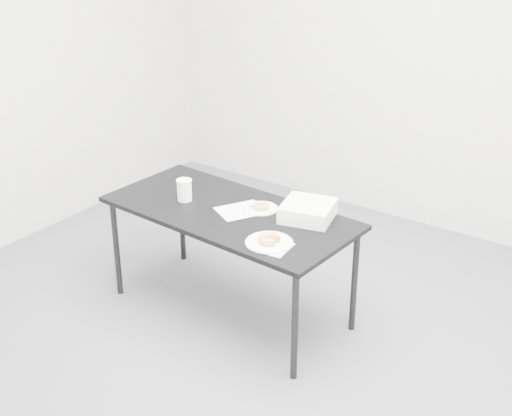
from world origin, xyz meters
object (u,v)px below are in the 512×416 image
Objects in this scene: donut_far at (261,206)px; pen at (258,208)px; bakery_box at (308,211)px; plate_near at (269,243)px; plate_far at (261,208)px; scorecard at (241,210)px; table at (230,219)px; donut_near at (269,239)px; coffee_cup at (184,190)px.

pen is at bearing -153.76° from donut_far.
donut_far is 0.34× the size of bakery_box.
plate_near is 0.44m from plate_far.
table is at bearing -115.43° from scorecard.
donut_far is at bearing 0.00° from plate_far.
bakery_box reaches higher than plate_far.
scorecard is at bearing 145.66° from plate_near.
donut_near is 0.44m from donut_far.
plate_far is at bearing 130.21° from donut_near.
pen is 0.31m from bakery_box.
bakery_box reaches higher than table.
plate_far is 0.30m from bakery_box.
scorecard is 0.45m from donut_near.
table is at bearing -171.87° from bakery_box.
scorecard is at bearing -134.35° from donut_far.
plate_near is at bearing -61.25° from pen.
pen is 0.02m from plate_far.
bakery_box is (0.43, 0.17, 0.10)m from table.
coffee_cup is (-0.45, -0.16, 0.06)m from plate_far.
table is 11.61× the size of coffee_cup.
donut_near is at bearing -61.25° from pen.
scorecard is at bearing 11.50° from coffee_cup.
plate_near is 0.91× the size of bakery_box.
donut_near is (0.00, 0.00, 0.02)m from plate_near.
bakery_box is (0.29, 0.05, 0.03)m from donut_far.
donut_near reaches higher than pen.
plate_far is at bearing 175.72° from bakery_box.
donut_far is (0.08, 0.09, 0.02)m from scorecard.
donut_far is at bearing 45.62° from table.
donut_far reaches higher than plate_far.
donut_near reaches higher than plate_far.
donut_near is 1.27× the size of donut_far.
bakery_box is at bearing 9.81° from plate_far.
plate_near is 1.93× the size of coffee_cup.
pen reaches higher than scorecard.
bakery_box reaches higher than plate_near.
coffee_cup is 0.76m from bakery_box.
coffee_cup reaches higher than pen.
pen is 0.44× the size of bakery_box.
plate_far is 0.72× the size of bakery_box.
coffee_cup reaches higher than donut_far.
plate_near is (0.37, -0.25, 0.01)m from scorecard.
donut_near is 0.39m from bakery_box.
pen is 0.94× the size of coffee_cup.
scorecard is 0.96× the size of bakery_box.
scorecard is 2.82× the size of donut_far.
coffee_cup reaches higher than bakery_box.
donut_near is at bearing -104.76° from bakery_box.
coffee_cup is (-0.43, -0.15, 0.06)m from pen.
table is at bearing 6.43° from coffee_cup.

